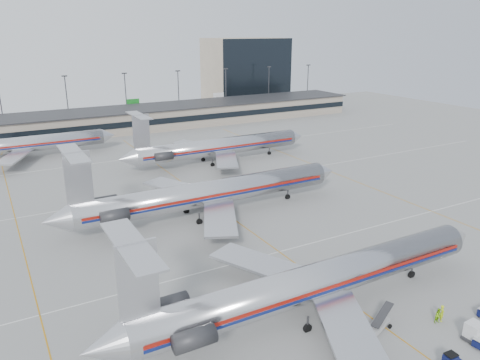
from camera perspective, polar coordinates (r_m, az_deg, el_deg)
ground at (r=56.72m, az=10.53°, el=-12.57°), size 260.00×260.00×0.00m
apron_markings at (r=63.69m, az=4.79°, el=-8.70°), size 160.00×0.15×0.02m
terminal at (r=141.04m, az=-15.54°, el=6.97°), size 162.00×17.00×6.25m
light_mast_row at (r=153.71m, az=-17.02°, el=9.76°), size 163.60×0.40×15.28m
distant_building at (r=190.63m, az=0.64°, el=13.17°), size 30.00×20.00×25.00m
jet_foreground at (r=49.82m, az=8.60°, el=-12.25°), size 47.81×28.15×12.52m
jet_second_row at (r=73.88m, az=-4.34°, el=-1.64°), size 49.94×29.40×13.07m
jet_third_row at (r=103.88m, az=-2.96°, el=4.07°), size 45.20×27.81×12.36m
jet_back_row at (r=117.40m, az=-25.69°, el=3.86°), size 43.47×26.74×11.89m
tug_left at (r=45.45m, az=14.76°, el=-20.37°), size 2.36×1.79×1.72m
uld_container at (r=52.03m, az=26.63°, el=-16.21°), size 1.84×1.56×1.88m
belt_loader at (r=50.50m, az=16.47°, el=-16.50°), size 4.14×2.36×2.12m
ramp_worker_near at (r=53.72m, az=23.41°, el=-14.66°), size 0.76×0.77×1.79m
ramp_worker_far at (r=53.29m, az=23.06°, el=-14.99°), size 0.85×0.69×1.64m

